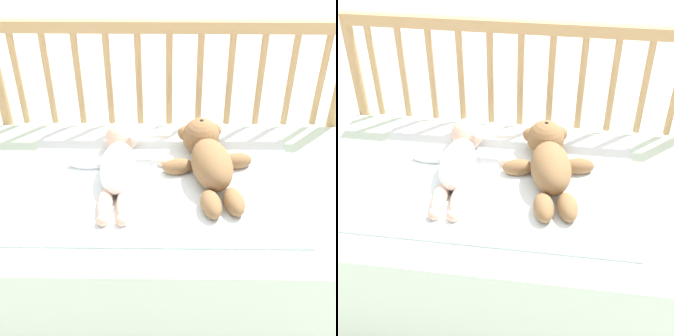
% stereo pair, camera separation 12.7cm
% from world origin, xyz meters
% --- Properties ---
extents(ground_plane, '(12.00, 12.00, 0.00)m').
position_xyz_m(ground_plane, '(0.00, 0.00, 0.00)').
color(ground_plane, silver).
extents(crib_mattress, '(1.12, 0.64, 0.44)m').
position_xyz_m(crib_mattress, '(0.00, 0.00, 0.22)').
color(crib_mattress, silver).
rests_on(crib_mattress, ground_plane).
extents(crib_rail, '(1.12, 0.04, 0.79)m').
position_xyz_m(crib_rail, '(-0.00, 0.34, 0.56)').
color(crib_rail, tan).
rests_on(crib_rail, ground_plane).
extents(blanket, '(0.76, 0.53, 0.01)m').
position_xyz_m(blanket, '(-0.03, 0.03, 0.45)').
color(blanket, white).
rests_on(blanket, crib_mattress).
extents(teddy_bear, '(0.27, 0.38, 0.11)m').
position_xyz_m(teddy_bear, '(0.11, 0.07, 0.49)').
color(teddy_bear, olive).
rests_on(teddy_bear, crib_mattress).
extents(baby, '(0.30, 0.39, 0.10)m').
position_xyz_m(baby, '(-0.14, 0.06, 0.48)').
color(baby, white).
rests_on(baby, crib_mattress).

